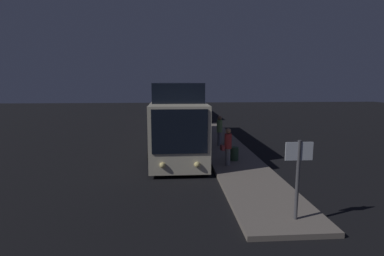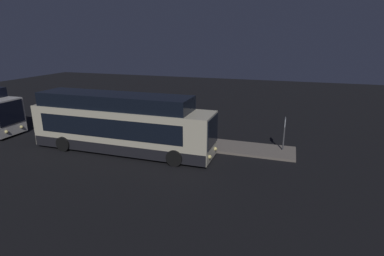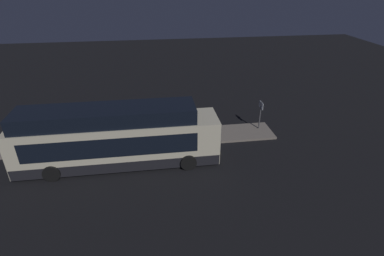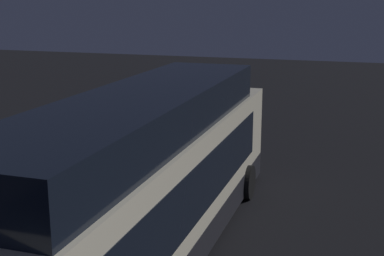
{
  "view_description": "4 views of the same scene",
  "coord_description": "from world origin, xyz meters",
  "px_view_note": "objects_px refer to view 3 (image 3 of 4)",
  "views": [
    {
      "loc": [
        16.86,
        -0.27,
        4.0
      ],
      "look_at": [
        3.52,
        0.66,
        1.91
      ],
      "focal_mm": 28.0,
      "sensor_mm": 36.0,
      "label": 1
    },
    {
      "loc": [
        9.23,
        -16.71,
        7.4
      ],
      "look_at": [
        3.52,
        0.66,
        1.91
      ],
      "focal_mm": 28.0,
      "sensor_mm": 36.0,
      "label": 2
    },
    {
      "loc": [
        1.04,
        -16.57,
        11.0
      ],
      "look_at": [
        3.52,
        0.66,
        1.91
      ],
      "focal_mm": 28.0,
      "sensor_mm": 36.0,
      "label": 3
    },
    {
      "loc": [
        -11.74,
        -4.31,
        5.84
      ],
      "look_at": [
        3.52,
        0.66,
        1.91
      ],
      "focal_mm": 50.0,
      "sensor_mm": 36.0,
      "label": 4
    }
  ],
  "objects_px": {
    "bus_lead": "(116,140)",
    "sign_post": "(260,111)",
    "suitcase": "(125,134)",
    "passenger_boarding": "(130,128)",
    "passenger_waiting": "(189,127)",
    "trash_bin": "(177,133)"
  },
  "relations": [
    {
      "from": "bus_lead",
      "to": "sign_post",
      "type": "relative_size",
      "value": 5.58
    },
    {
      "from": "bus_lead",
      "to": "suitcase",
      "type": "relative_size",
      "value": 15.76
    },
    {
      "from": "passenger_boarding",
      "to": "sign_post",
      "type": "bearing_deg",
      "value": 152.66
    },
    {
      "from": "bus_lead",
      "to": "passenger_waiting",
      "type": "height_order",
      "value": "bus_lead"
    },
    {
      "from": "suitcase",
      "to": "trash_bin",
      "type": "distance_m",
      "value": 3.85
    },
    {
      "from": "suitcase",
      "to": "trash_bin",
      "type": "xyz_separation_m",
      "value": [
        3.83,
        -0.39,
        0.04
      ]
    },
    {
      "from": "passenger_waiting",
      "to": "trash_bin",
      "type": "distance_m",
      "value": 1.16
    },
    {
      "from": "bus_lead",
      "to": "suitcase",
      "type": "xyz_separation_m",
      "value": [
        0.22,
        3.11,
        -1.32
      ]
    },
    {
      "from": "passenger_waiting",
      "to": "sign_post",
      "type": "relative_size",
      "value": 0.76
    },
    {
      "from": "bus_lead",
      "to": "passenger_boarding",
      "type": "bearing_deg",
      "value": 75.11
    },
    {
      "from": "sign_post",
      "to": "suitcase",
      "type": "bearing_deg",
      "value": -179.88
    },
    {
      "from": "passenger_boarding",
      "to": "trash_bin",
      "type": "height_order",
      "value": "passenger_boarding"
    },
    {
      "from": "trash_bin",
      "to": "bus_lead",
      "type": "bearing_deg",
      "value": -146.08
    },
    {
      "from": "suitcase",
      "to": "sign_post",
      "type": "xyz_separation_m",
      "value": [
        10.26,
        0.02,
        1.19
      ]
    },
    {
      "from": "passenger_boarding",
      "to": "trash_bin",
      "type": "bearing_deg",
      "value": 152.24
    },
    {
      "from": "sign_post",
      "to": "trash_bin",
      "type": "height_order",
      "value": "sign_post"
    },
    {
      "from": "bus_lead",
      "to": "sign_post",
      "type": "distance_m",
      "value": 10.93
    },
    {
      "from": "sign_post",
      "to": "trash_bin",
      "type": "bearing_deg",
      "value": -176.34
    },
    {
      "from": "passenger_waiting",
      "to": "sign_post",
      "type": "xyz_separation_m",
      "value": [
        5.58,
        0.9,
        0.52
      ]
    },
    {
      "from": "suitcase",
      "to": "trash_bin",
      "type": "height_order",
      "value": "suitcase"
    },
    {
      "from": "sign_post",
      "to": "passenger_boarding",
      "type": "bearing_deg",
      "value": -176.57
    },
    {
      "from": "sign_post",
      "to": "trash_bin",
      "type": "distance_m",
      "value": 6.54
    }
  ]
}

